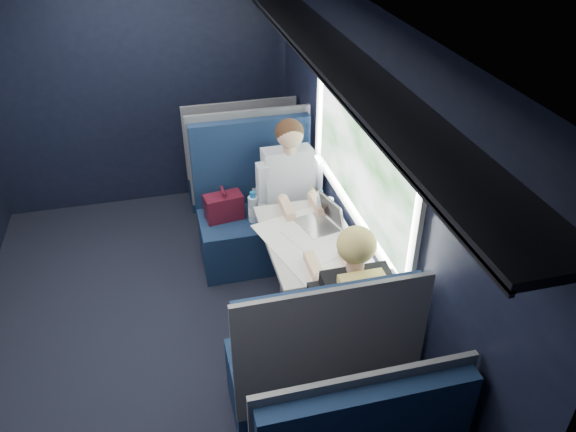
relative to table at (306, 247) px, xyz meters
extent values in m
cube|color=black|center=(-1.03, 0.00, -0.67)|extent=(2.80, 4.20, 0.01)
cube|color=black|center=(0.42, 0.00, 0.49)|extent=(0.10, 4.20, 2.30)
cube|color=black|center=(-1.03, 2.15, 0.49)|extent=(2.80, 0.10, 2.30)
cube|color=silver|center=(-1.03, 0.00, 1.69)|extent=(2.80, 4.20, 0.10)
cube|color=beige|center=(0.35, 0.00, 1.08)|extent=(0.03, 1.84, 0.07)
cube|color=beige|center=(0.35, 0.00, 0.23)|extent=(0.03, 1.84, 0.07)
cube|color=beige|center=(0.35, -0.89, 0.66)|extent=(0.03, 0.07, 0.78)
cube|color=beige|center=(0.35, 0.89, 0.66)|extent=(0.03, 0.07, 0.78)
cube|color=black|center=(0.19, 0.00, 1.32)|extent=(0.36, 4.10, 0.04)
cube|color=black|center=(0.02, 0.00, 1.30)|extent=(0.02, 4.10, 0.03)
cube|color=red|center=(0.35, 0.00, 1.23)|extent=(0.01, 0.10, 0.12)
cylinder|color=#54565E|center=(-0.15, 0.00, -0.31)|extent=(0.08, 0.08, 0.70)
cube|color=beige|center=(0.03, 0.00, 0.06)|extent=(0.62, 1.00, 0.04)
cube|color=#0C1935|center=(-0.18, 0.78, -0.44)|extent=(1.00, 0.50, 0.45)
cube|color=#0C1935|center=(-0.18, 1.08, 0.16)|extent=(1.00, 0.10, 0.75)
cube|color=#54565E|center=(-0.18, 1.14, 0.19)|extent=(1.04, 0.03, 0.82)
cube|color=#54565E|center=(-0.18, 0.73, -0.11)|extent=(0.06, 0.40, 0.20)
cube|color=#4F1120|center=(-0.47, 0.84, -0.10)|extent=(0.33, 0.21, 0.22)
cylinder|color=#4F1120|center=(-0.47, 0.84, 0.05)|extent=(0.05, 0.13, 0.03)
cylinder|color=silver|center=(-0.24, 0.74, -0.10)|extent=(0.08, 0.08, 0.22)
cylinder|color=#1971BB|center=(-0.24, 0.74, 0.04)|extent=(0.05, 0.05, 0.05)
cube|color=#0C1935|center=(-0.18, -0.78, -0.44)|extent=(1.00, 0.50, 0.45)
cube|color=#0C1935|center=(-0.18, -1.08, 0.16)|extent=(1.00, 0.10, 0.75)
cube|color=#54565E|center=(-0.18, -1.14, 0.19)|extent=(1.04, 0.03, 0.82)
cube|color=#54565E|center=(-0.18, -0.73, -0.11)|extent=(0.06, 0.40, 0.20)
cube|color=#0C1935|center=(-0.18, 1.88, -0.44)|extent=(1.00, 0.40, 0.45)
cube|color=#0C1935|center=(-0.18, 1.64, 0.12)|extent=(1.00, 0.10, 0.66)
cube|color=#54565E|center=(-0.18, 1.59, 0.14)|extent=(1.04, 0.03, 0.72)
cube|color=#54565E|center=(-0.18, -1.59, 0.14)|extent=(1.04, 0.03, 0.72)
cube|color=black|center=(0.07, 0.64, -0.13)|extent=(0.36, 0.44, 0.16)
cube|color=black|center=(0.07, 0.44, -0.44)|extent=(0.32, 0.12, 0.45)
cube|color=#AFB9CE|center=(0.07, 0.80, 0.12)|extent=(0.40, 0.29, 0.53)
cylinder|color=#D8A88C|center=(0.07, 0.76, 0.40)|extent=(0.10, 0.10, 0.06)
sphere|color=#D8A88C|center=(0.07, 0.74, 0.53)|extent=(0.21, 0.21, 0.21)
sphere|color=#382114|center=(0.07, 0.76, 0.55)|extent=(0.22, 0.22, 0.22)
cube|color=#AFB9CE|center=(-0.15, 0.76, 0.12)|extent=(0.09, 0.12, 0.34)
cube|color=#AFB9CE|center=(0.29, 0.76, 0.12)|extent=(0.09, 0.12, 0.34)
cube|color=black|center=(0.07, -0.64, -0.13)|extent=(0.36, 0.44, 0.16)
cube|color=black|center=(0.07, -0.44, -0.44)|extent=(0.32, 0.12, 0.45)
cube|color=black|center=(0.07, -0.80, 0.12)|extent=(0.40, 0.29, 0.53)
cylinder|color=#D8A88C|center=(0.07, -0.76, 0.40)|extent=(0.10, 0.10, 0.06)
sphere|color=#D8A88C|center=(0.07, -0.74, 0.53)|extent=(0.21, 0.21, 0.21)
sphere|color=#D4BD63|center=(0.07, -0.76, 0.55)|extent=(0.22, 0.22, 0.22)
cube|color=black|center=(-0.15, -0.76, 0.12)|extent=(0.09, 0.12, 0.34)
cube|color=black|center=(0.29, -0.76, 0.12)|extent=(0.09, 0.12, 0.34)
cube|color=#D4BD63|center=(0.07, -0.86, 0.24)|extent=(0.26, 0.07, 0.36)
cube|color=white|center=(0.06, -0.09, 0.08)|extent=(0.81, 1.00, 0.01)
cube|color=silver|center=(0.11, 0.13, 0.08)|extent=(0.29, 0.35, 0.01)
cube|color=silver|center=(0.22, 0.13, 0.20)|extent=(0.09, 0.29, 0.21)
cube|color=black|center=(0.21, 0.13, 0.20)|extent=(0.07, 0.25, 0.17)
cylinder|color=silver|center=(0.19, 0.29, 0.16)|extent=(0.06, 0.06, 0.16)
cylinder|color=#1971BB|center=(0.19, 0.29, 0.25)|extent=(0.03, 0.03, 0.04)
cylinder|color=white|center=(0.27, 0.34, 0.12)|extent=(0.07, 0.07, 0.09)
camera|label=1|loc=(-0.90, -3.08, 2.36)|focal=35.00mm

